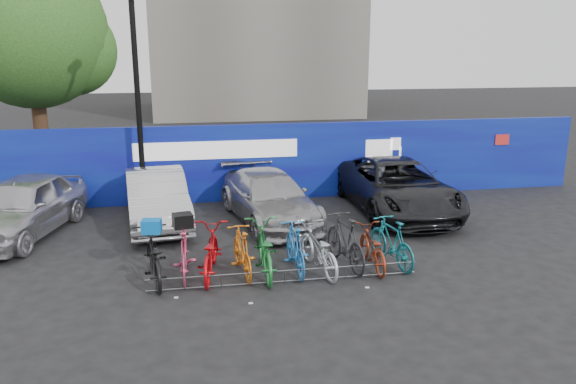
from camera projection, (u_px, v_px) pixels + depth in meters
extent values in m
plane|color=black|center=(280.00, 272.00, 12.11)|extent=(100.00, 100.00, 0.00)
cube|color=#0F0982|center=(249.00, 163.00, 17.53)|extent=(22.00, 0.15, 2.40)
cube|color=white|center=(217.00, 150.00, 17.15)|extent=(5.00, 0.02, 0.55)
cube|color=white|center=(379.00, 148.00, 18.05)|extent=(1.20, 0.02, 0.90)
cube|color=red|center=(502.00, 140.00, 18.75)|extent=(0.50, 0.02, 0.35)
cylinder|color=#382314|center=(41.00, 125.00, 19.95)|extent=(0.50, 0.50, 4.00)
sphere|color=#214E18|center=(30.00, 32.00, 19.14)|extent=(5.20, 5.20, 5.20)
sphere|color=#214E18|center=(71.00, 50.00, 19.78)|extent=(3.20, 3.20, 3.20)
cylinder|color=black|center=(138.00, 109.00, 15.96)|extent=(0.16, 0.16, 6.00)
cylinder|color=#595B60|center=(285.00, 271.00, 11.47)|extent=(5.60, 0.03, 0.03)
cylinder|color=#595B60|center=(285.00, 281.00, 11.53)|extent=(5.60, 0.03, 0.03)
cylinder|color=#595B60|center=(155.00, 286.00, 11.07)|extent=(0.03, 0.03, 0.28)
cylinder|color=#595B60|center=(222.00, 282.00, 11.29)|extent=(0.03, 0.03, 0.28)
cylinder|color=#595B60|center=(285.00, 277.00, 11.51)|extent=(0.03, 0.03, 0.28)
cylinder|color=#595B60|center=(346.00, 273.00, 11.73)|extent=(0.03, 0.03, 0.28)
cylinder|color=#595B60|center=(405.00, 269.00, 11.95)|extent=(0.03, 0.03, 0.28)
imported|color=#AFAFB3|center=(22.00, 206.00, 14.29)|extent=(2.92, 4.85, 1.55)
imported|color=#ACADB1|center=(157.00, 198.00, 15.27)|extent=(2.05, 4.55, 1.45)
imported|color=#9B9A9E|center=(269.00, 197.00, 15.53)|extent=(2.73, 4.92, 1.35)
imported|color=black|center=(397.00, 186.00, 16.37)|extent=(2.56, 5.49, 1.52)
imported|color=black|center=(154.00, 257.00, 11.53)|extent=(1.00, 2.09, 1.06)
imported|color=#C14065|center=(184.00, 252.00, 11.73)|extent=(0.54, 1.85, 1.11)
imported|color=#BB0A10|center=(210.00, 252.00, 11.79)|extent=(0.98, 2.10, 1.06)
imported|color=orange|center=(242.00, 252.00, 11.87)|extent=(0.67, 1.77, 1.04)
imported|color=#1F7432|center=(264.00, 250.00, 11.88)|extent=(0.77, 2.12, 1.10)
imported|color=#226BB8|center=(295.00, 248.00, 12.03)|extent=(0.54, 1.80, 1.07)
imported|color=#B7BAC0|center=(318.00, 250.00, 12.03)|extent=(1.01, 2.00, 1.01)
imported|color=#272629|center=(345.00, 241.00, 12.29)|extent=(0.84, 2.03, 1.18)
imported|color=maroon|center=(372.00, 248.00, 12.26)|extent=(0.63, 1.75, 0.92)
imported|color=#126775|center=(391.00, 242.00, 12.39)|extent=(0.86, 1.86, 1.08)
cube|color=#075BB4|center=(152.00, 226.00, 11.36)|extent=(0.42, 0.33, 0.28)
cube|color=black|center=(183.00, 221.00, 11.55)|extent=(0.45, 0.42, 0.29)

